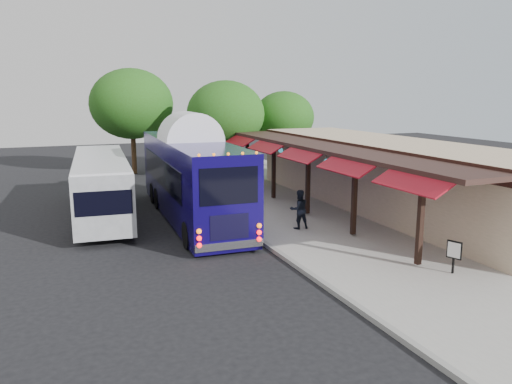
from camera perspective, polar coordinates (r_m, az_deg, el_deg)
name	(u,v)px	position (r m, az deg, el deg)	size (l,w,h in m)	color
ground	(270,250)	(19.54, 1.62, -6.64)	(90.00, 90.00, 0.00)	black
sidewalk	(329,214)	(25.18, 8.32, -2.49)	(10.00, 40.00, 0.15)	#9E9B93
curb	(236,224)	(23.10, -2.32, -3.63)	(0.20, 40.00, 0.16)	gray
station_shelter	(387,175)	(26.70, 14.69, 1.92)	(8.15, 20.00, 3.60)	tan
coach_bus	(191,174)	(24.20, -7.44, 2.09)	(3.25, 12.86, 4.08)	#0F064D
city_bus	(101,184)	(25.57, -17.26, 0.93)	(3.27, 11.24, 2.98)	gray
ped_a	(256,208)	(22.02, 0.05, -1.89)	(0.62, 0.41, 1.70)	black
ped_b	(299,209)	(21.86, 4.94, -1.99)	(0.84, 0.65, 1.73)	black
ped_c	(212,186)	(27.99, -5.02, 0.72)	(0.89, 0.37, 1.52)	black
ped_d	(231,169)	(33.25, -2.86, 2.60)	(1.12, 0.64, 1.73)	black
sign_board	(454,251)	(17.69, 21.70, -6.34)	(0.23, 0.48, 1.11)	black
tree_left	(226,114)	(34.77, -3.47, 8.88)	(5.37, 5.37, 6.87)	#382314
tree_mid	(230,114)	(38.78, -2.96, 8.89)	(5.18, 5.18, 6.63)	#382314
tree_right	(284,117)	(40.11, 3.19, 8.52)	(4.82, 4.82, 6.16)	#382314
tree_far	(132,104)	(38.53, -14.04, 9.74)	(6.10, 6.10, 7.81)	#382314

